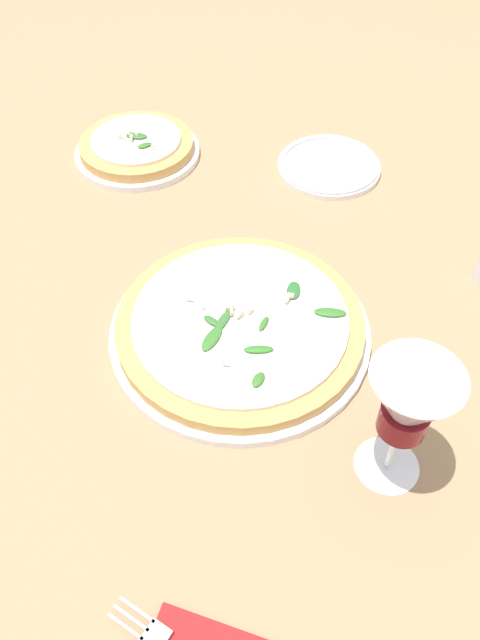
% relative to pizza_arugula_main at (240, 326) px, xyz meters
% --- Properties ---
extents(ground_plane, '(6.00, 6.00, 0.00)m').
position_rel_pizza_arugula_main_xyz_m(ground_plane, '(-0.03, -0.02, -0.02)').
color(ground_plane, '#9E7A56').
extents(pizza_arugula_main, '(0.35, 0.35, 0.05)m').
position_rel_pizza_arugula_main_xyz_m(pizza_arugula_main, '(0.00, 0.00, 0.00)').
color(pizza_arugula_main, white).
rests_on(pizza_arugula_main, ground_plane).
extents(pizza_personal_side, '(0.22, 0.22, 0.05)m').
position_rel_pizza_arugula_main_xyz_m(pizza_personal_side, '(0.26, -0.38, -0.00)').
color(pizza_personal_side, white).
rests_on(pizza_personal_side, ground_plane).
extents(wine_glass, '(0.10, 0.10, 0.18)m').
position_rel_pizza_arugula_main_xyz_m(wine_glass, '(-0.20, 0.17, 0.11)').
color(wine_glass, white).
rests_on(wine_glass, ground_plane).
extents(side_plate_white, '(0.18, 0.18, 0.02)m').
position_rel_pizza_arugula_main_xyz_m(side_plate_white, '(-0.09, -0.40, -0.01)').
color(side_plate_white, white).
rests_on(side_plate_white, ground_plane).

